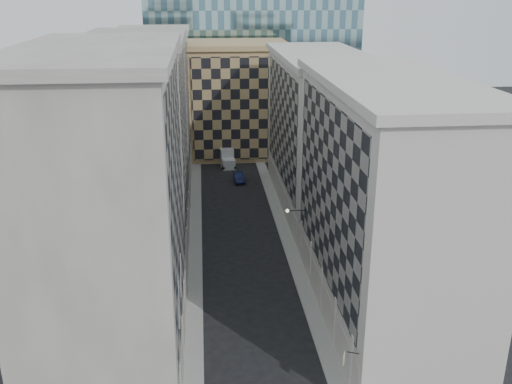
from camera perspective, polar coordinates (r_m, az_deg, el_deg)
sidewalk_west at (r=64.64m, az=-6.09°, el=-5.25°), size 1.50×100.00×0.15m
sidewalk_east at (r=65.28m, az=3.20°, el=-4.90°), size 1.50×100.00×0.15m
bldg_left_a at (r=43.08m, az=-14.29°, el=-1.96°), size 10.80×22.80×23.70m
bldg_left_b at (r=64.00m, az=-11.50°, el=4.92°), size 10.80×22.80×22.70m
bldg_left_c at (r=85.47m, az=-10.08°, el=8.39°), size 10.80×22.80×21.70m
bldg_right_a at (r=49.09m, az=12.54°, el=-0.97°), size 10.80×26.80×20.70m
bldg_right_b at (r=74.22m, az=6.30°, el=6.07°), size 10.80×28.80×19.70m
tan_block at (r=98.30m, az=-1.89°, el=9.33°), size 16.80×14.80×18.80m
flagpoles_left at (r=39.68m, az=-7.63°, el=-9.58°), size 0.10×6.33×2.33m
bracket_lamp at (r=57.29m, az=3.33°, el=-1.88°), size 1.98×0.36×0.36m
box_truck at (r=92.43m, az=-2.92°, el=3.38°), size 2.50×5.21×2.77m
dark_car at (r=84.82m, az=-1.73°, el=1.49°), size 1.52×4.11×1.34m
shop_sign at (r=40.41m, az=8.88°, el=-16.06°), size 1.14×0.67×0.78m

